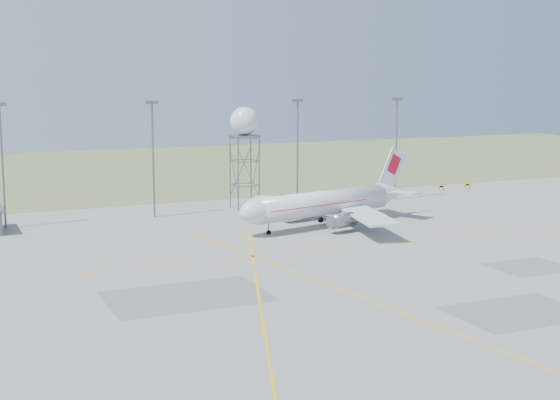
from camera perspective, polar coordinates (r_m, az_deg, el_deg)
name	(u,v)px	position (r m, az deg, el deg)	size (l,w,h in m)	color
ground	(410,311)	(84.52, 9.52, -7.99)	(400.00, 400.00, 0.00)	#9C9B96
grass_strip	(119,170)	(213.38, -11.73, 2.19)	(400.00, 120.00, 0.03)	#5F713E
mast_a	(2,155)	(134.06, -19.67, 3.13)	(2.20, 0.50, 20.50)	slate
mast_b	(153,149)	(138.23, -9.28, 3.70)	(2.20, 0.50, 20.50)	slate
mast_c	(297,144)	(147.86, 1.29, 4.15)	(2.20, 0.50, 20.50)	slate
mast_d	(396,140)	(158.52, 8.51, 4.37)	(2.20, 0.50, 20.50)	slate
taxi_sign_near	(441,187)	(173.39, 11.71, 0.95)	(1.60, 0.17, 1.20)	black
taxi_sign_far	(467,185)	(177.55, 13.55, 1.08)	(1.60, 0.17, 1.20)	black
airliner_main	(326,203)	(129.42, 3.35, -0.25)	(35.94, 34.25, 12.34)	silver
radar_tower	(245,152)	(145.62, -2.61, 3.53)	(5.28, 5.28, 19.10)	slate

